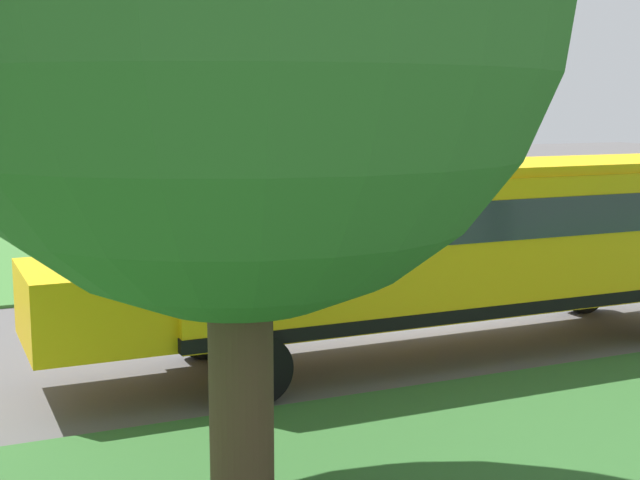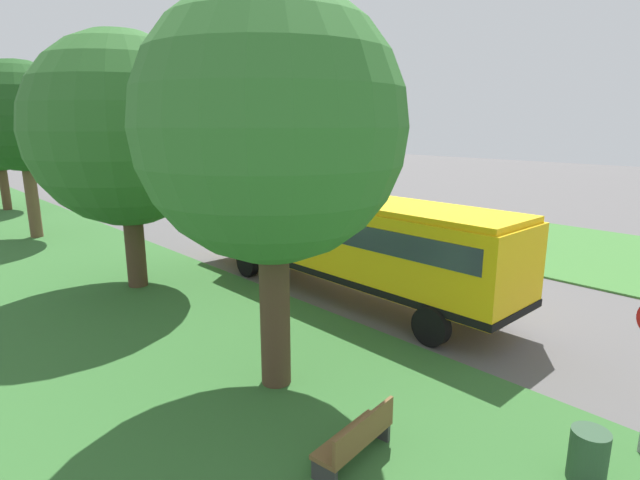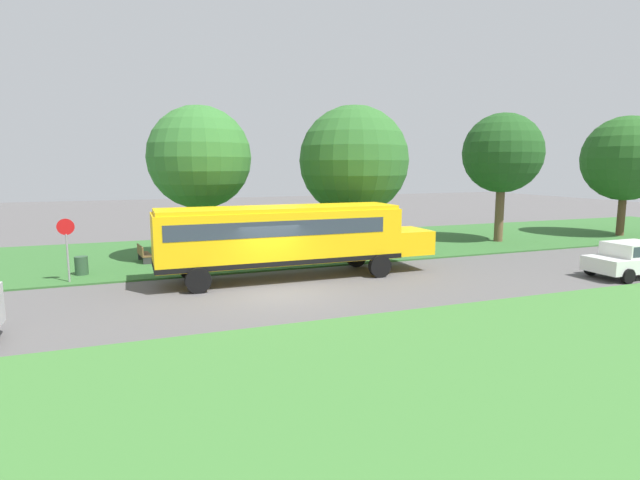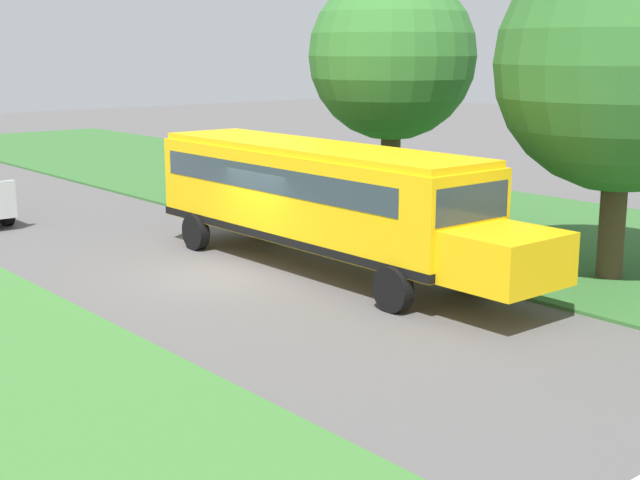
# 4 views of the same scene
# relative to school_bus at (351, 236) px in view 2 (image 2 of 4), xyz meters

# --- Properties ---
(ground_plane) EXTENTS (120.00, 120.00, 0.00)m
(ground_plane) POSITION_rel_school_bus_xyz_m (2.34, -1.07, -1.92)
(ground_plane) COLOR #565454
(grass_verge) EXTENTS (12.00, 80.00, 0.08)m
(grass_verge) POSITION_rel_school_bus_xyz_m (-7.66, -1.07, -1.88)
(grass_verge) COLOR #33662D
(grass_verge) RESTS_ON ground
(grass_far_side) EXTENTS (10.00, 80.00, 0.07)m
(grass_far_side) POSITION_rel_school_bus_xyz_m (11.34, -1.07, -1.89)
(grass_far_side) COLOR #3D7533
(grass_far_side) RESTS_ON ground
(school_bus) EXTENTS (2.84, 12.42, 3.16)m
(school_bus) POSITION_rel_school_bus_xyz_m (0.00, 0.00, 0.00)
(school_bus) COLOR yellow
(school_bus) RESTS_ON ground
(car_white_nearest) EXTENTS (2.02, 4.40, 1.56)m
(car_white_nearest) POSITION_rel_school_bus_xyz_m (5.14, 14.48, -1.05)
(car_white_nearest) COLOR silver
(car_white_nearest) RESTS_ON ground
(oak_tree_beside_bus) EXTENTS (5.14, 5.14, 7.88)m
(oak_tree_beside_bus) POSITION_rel_school_bus_xyz_m (-5.22, -2.90, 3.42)
(oak_tree_beside_bus) COLOR #4C3826
(oak_tree_beside_bus) RESTS_ON ground
(oak_tree_roadside_mid) EXTENTS (5.99, 5.99, 8.17)m
(oak_tree_roadside_mid) POSITION_rel_school_bus_xyz_m (-4.68, 5.11, 3.19)
(oak_tree_roadside_mid) COLOR #4C3826
(oak_tree_roadside_mid) RESTS_ON ground
(oak_tree_far_end) EXTENTS (4.99, 4.99, 8.20)m
(oak_tree_far_end) POSITION_rel_school_bus_xyz_m (-5.19, 15.68, 3.75)
(oak_tree_far_end) COLOR brown
(oak_tree_far_end) RESTS_ON ground
(park_bench) EXTENTS (1.65, 0.72, 0.92)m
(park_bench) POSITION_rel_school_bus_xyz_m (-5.87, -5.78, -1.45)
(park_bench) COLOR brown
(park_bench) RESTS_ON ground
(trash_bin) EXTENTS (0.56, 0.56, 0.90)m
(trash_bin) POSITION_rel_school_bus_xyz_m (-3.62, -8.45, -1.47)
(trash_bin) COLOR #2D4C33
(trash_bin) RESTS_ON ground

